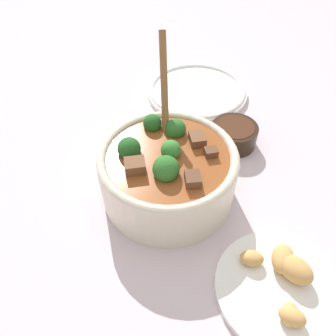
# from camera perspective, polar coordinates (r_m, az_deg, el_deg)

# --- Properties ---
(ground_plane) EXTENTS (4.00, 4.00, 0.00)m
(ground_plane) POSITION_cam_1_polar(r_m,az_deg,el_deg) (0.60, 0.00, -4.23)
(ground_plane) COLOR silver
(stew_bowl) EXTENTS (0.23, 0.25, 0.24)m
(stew_bowl) POSITION_cam_1_polar(r_m,az_deg,el_deg) (0.55, -0.04, -0.44)
(stew_bowl) COLOR beige
(stew_bowl) RESTS_ON ground_plane
(condiment_bowl) EXTENTS (0.09, 0.09, 0.05)m
(condiment_bowl) POSITION_cam_1_polar(r_m,az_deg,el_deg) (0.68, 11.41, 5.83)
(condiment_bowl) COLOR black
(condiment_bowl) RESTS_ON ground_plane
(empty_plate) EXTENTS (0.24, 0.24, 0.02)m
(empty_plate) POSITION_cam_1_polar(r_m,az_deg,el_deg) (0.83, 5.10, 13.29)
(empty_plate) COLOR white
(empty_plate) RESTS_ON ground_plane
(food_plate) EXTENTS (0.18, 0.18, 0.05)m
(food_plate) POSITION_cam_1_polar(r_m,az_deg,el_deg) (0.52, 19.04, -18.66)
(food_plate) COLOR white
(food_plate) RESTS_ON ground_plane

